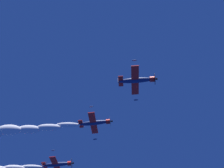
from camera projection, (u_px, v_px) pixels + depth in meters
name	position (u px, v px, depth m)	size (l,w,h in m)	color
airplane_lead	(137.00, 80.00, 72.02)	(8.39, 8.49, 3.25)	navy
airplane_left_wingman	(95.00, 123.00, 82.63)	(8.34, 8.47, 3.44)	navy
airplane_right_wingman	(58.00, 164.00, 89.17)	(8.37, 8.48, 3.34)	navy
smoke_trail_left_wingman	(1.00, 132.00, 82.29)	(25.21, 21.44, 4.58)	white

